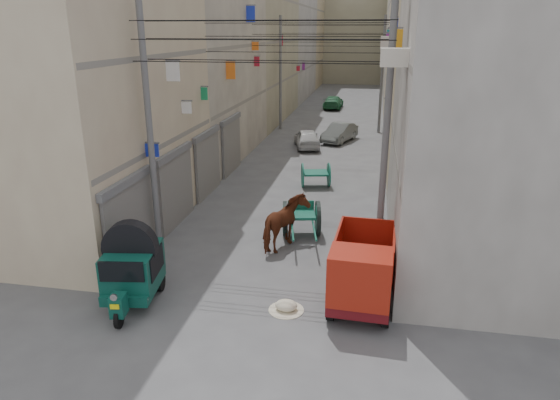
% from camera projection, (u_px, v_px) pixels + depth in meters
% --- Properties ---
extents(ground, '(140.00, 140.00, 0.00)m').
position_uv_depth(ground, '(203.00, 380.00, 10.61)').
color(ground, '#49494B').
rests_on(ground, ground).
extents(building_row_left, '(8.00, 62.00, 14.00)m').
position_uv_depth(building_row_left, '(242.00, 37.00, 41.63)').
color(building_row_left, '#C2B393').
rests_on(building_row_left, ground).
extents(building_row_right, '(8.00, 62.00, 14.00)m').
position_uv_depth(building_row_right, '(441.00, 37.00, 38.82)').
color(building_row_right, '#A9A49E').
rests_on(building_row_right, ground).
extents(end_cap_building, '(22.00, 10.00, 13.00)m').
position_uv_depth(end_cap_building, '(356.00, 33.00, 69.83)').
color(end_cap_building, '#9D967B').
rests_on(end_cap_building, ground).
extents(shutters_left, '(0.18, 14.40, 2.88)m').
position_uv_depth(shutters_left, '(194.00, 173.00, 20.46)').
color(shutters_left, '#525257').
rests_on(shutters_left, ground).
extents(signboards, '(8.22, 40.52, 5.67)m').
position_uv_depth(signboards, '(320.00, 94.00, 29.62)').
color(signboards, orange).
rests_on(signboards, ground).
extents(ac_units, '(0.70, 6.55, 3.35)m').
position_uv_depth(ac_units, '(395.00, 16.00, 14.68)').
color(ac_units, beige).
rests_on(ac_units, ground).
extents(utility_poles, '(7.40, 22.20, 8.00)m').
position_uv_depth(utility_poles, '(310.00, 93.00, 25.11)').
color(utility_poles, '#5D5D60').
rests_on(utility_poles, ground).
extents(overhead_cables, '(7.40, 22.52, 1.12)m').
position_uv_depth(overhead_cables, '(304.00, 36.00, 21.80)').
color(overhead_cables, black).
rests_on(overhead_cables, ground).
extents(auto_rickshaw, '(1.70, 2.59, 1.77)m').
position_uv_depth(auto_rickshaw, '(132.00, 266.00, 13.37)').
color(auto_rickshaw, black).
rests_on(auto_rickshaw, ground).
extents(tonga_cart, '(1.59, 2.97, 1.27)m').
position_uv_depth(tonga_cart, '(301.00, 218.00, 17.86)').
color(tonga_cart, black).
rests_on(tonga_cart, ground).
extents(mini_truck, '(1.72, 3.57, 1.97)m').
position_uv_depth(mini_truck, '(362.00, 276.00, 13.09)').
color(mini_truck, black).
rests_on(mini_truck, ground).
extents(second_cart, '(1.53, 1.41, 1.15)m').
position_uv_depth(second_cart, '(316.00, 174.00, 23.42)').
color(second_cart, '#145A46').
rests_on(second_cart, ground).
extents(feed_sack, '(0.59, 0.47, 0.29)m').
position_uv_depth(feed_sack, '(286.00, 305.00, 13.19)').
color(feed_sack, beige).
rests_on(feed_sack, ground).
extents(horse, '(1.55, 2.27, 1.75)m').
position_uv_depth(horse, '(285.00, 224.00, 16.74)').
color(horse, '#5F2116').
rests_on(horse, ground).
extents(distant_car_white, '(2.22, 3.73, 1.19)m').
position_uv_depth(distant_car_white, '(307.00, 138.00, 31.22)').
color(distant_car_white, '#BDBDBD').
rests_on(distant_car_white, ground).
extents(distant_car_grey, '(2.35, 3.83, 1.19)m').
position_uv_depth(distant_car_grey, '(340.00, 133.00, 32.91)').
color(distant_car_grey, '#525755').
rests_on(distant_car_grey, ground).
extents(distant_car_green, '(1.73, 4.06, 1.17)m').
position_uv_depth(distant_car_green, '(333.00, 102.00, 46.70)').
color(distant_car_green, '#216139').
rests_on(distant_car_green, ground).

